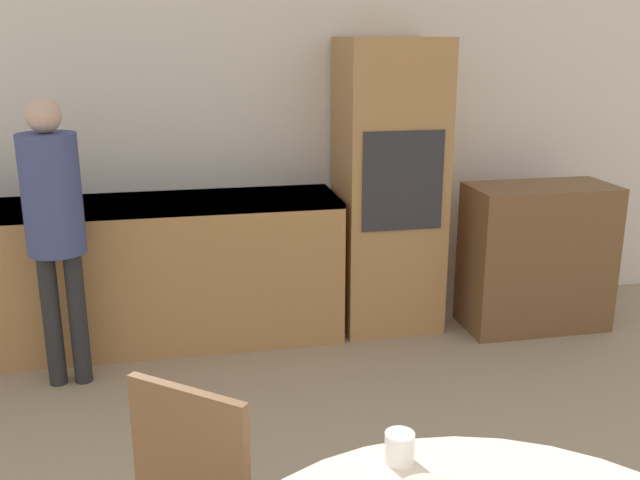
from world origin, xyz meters
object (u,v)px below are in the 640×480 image
at_px(oven_unit, 388,187).
at_px(sideboard, 536,257).
at_px(person_standing, 54,212).
at_px(cup, 399,447).

bearing_deg(oven_unit, sideboard, -15.74).
distance_m(person_standing, cup, 2.50).
relative_size(sideboard, person_standing, 0.61).
height_order(sideboard, cup, sideboard).
relative_size(oven_unit, cup, 22.08).
bearing_deg(person_standing, sideboard, 4.63).
distance_m(oven_unit, person_standing, 2.02).
relative_size(sideboard, cup, 11.30).
bearing_deg(cup, sideboard, 54.79).
relative_size(oven_unit, person_standing, 1.18).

